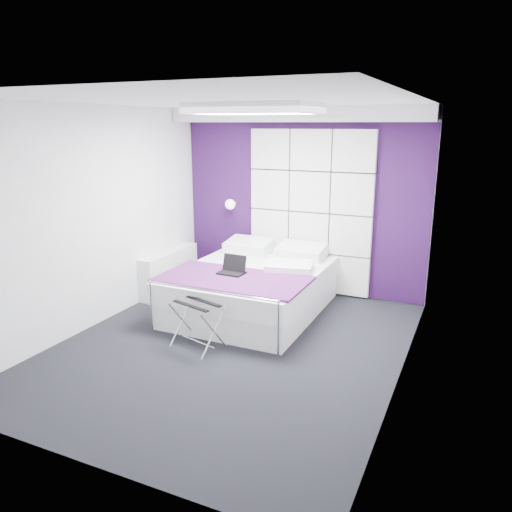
{
  "coord_description": "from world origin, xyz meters",
  "views": [
    {
      "loc": [
        2.36,
        -4.51,
        2.38
      ],
      "look_at": [
        0.14,
        0.35,
        0.96
      ],
      "focal_mm": 35.0,
      "sensor_mm": 36.0,
      "label": 1
    }
  ],
  "objects_px": {
    "radiator": "(169,271)",
    "luggage_rack": "(198,325)",
    "bed": "(252,288)",
    "laptop": "(233,269)",
    "wall_lamp": "(231,204)",
    "nightstand": "(251,253)"
  },
  "relations": [
    {
      "from": "luggage_rack",
      "to": "laptop",
      "type": "bearing_deg",
      "value": 106.84
    },
    {
      "from": "luggage_rack",
      "to": "laptop",
      "type": "distance_m",
      "value": 0.97
    },
    {
      "from": "radiator",
      "to": "bed",
      "type": "bearing_deg",
      "value": -8.93
    },
    {
      "from": "radiator",
      "to": "laptop",
      "type": "distance_m",
      "value": 1.52
    },
    {
      "from": "radiator",
      "to": "laptop",
      "type": "bearing_deg",
      "value": -23.65
    },
    {
      "from": "bed",
      "to": "nightstand",
      "type": "relative_size",
      "value": 5.08
    },
    {
      "from": "radiator",
      "to": "bed",
      "type": "distance_m",
      "value": 1.46
    },
    {
      "from": "radiator",
      "to": "nightstand",
      "type": "height_order",
      "value": "radiator"
    },
    {
      "from": "wall_lamp",
      "to": "bed",
      "type": "relative_size",
      "value": 0.07
    },
    {
      "from": "wall_lamp",
      "to": "laptop",
      "type": "bearing_deg",
      "value": -62.33
    },
    {
      "from": "radiator",
      "to": "luggage_rack",
      "type": "bearing_deg",
      "value": -47.1
    },
    {
      "from": "bed",
      "to": "luggage_rack",
      "type": "relative_size",
      "value": 4.12
    },
    {
      "from": "radiator",
      "to": "laptop",
      "type": "xyz_separation_m",
      "value": [
        1.35,
        -0.59,
        0.36
      ]
    },
    {
      "from": "nightstand",
      "to": "wall_lamp",
      "type": "bearing_deg",
      "value": 173.26
    },
    {
      "from": "radiator",
      "to": "nightstand",
      "type": "relative_size",
      "value": 2.84
    },
    {
      "from": "wall_lamp",
      "to": "bed",
      "type": "distance_m",
      "value": 1.56
    },
    {
      "from": "bed",
      "to": "laptop",
      "type": "relative_size",
      "value": 6.84
    },
    {
      "from": "bed",
      "to": "laptop",
      "type": "distance_m",
      "value": 0.51
    },
    {
      "from": "laptop",
      "to": "wall_lamp",
      "type": "bearing_deg",
      "value": 120.31
    },
    {
      "from": "radiator",
      "to": "nightstand",
      "type": "xyz_separation_m",
      "value": [
        0.98,
        0.72,
        0.22
      ]
    },
    {
      "from": "wall_lamp",
      "to": "laptop",
      "type": "xyz_separation_m",
      "value": [
        0.71,
        -1.35,
        -0.56
      ]
    },
    {
      "from": "wall_lamp",
      "to": "bed",
      "type": "xyz_separation_m",
      "value": [
        0.8,
        -0.99,
        -0.9
      ]
    }
  ]
}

